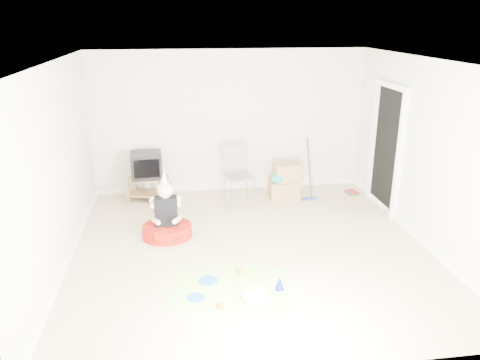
{
  "coord_description": "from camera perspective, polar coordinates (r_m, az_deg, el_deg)",
  "views": [
    {
      "loc": [
        -0.97,
        -5.9,
        3.12
      ],
      "look_at": [
        -0.1,
        0.4,
        0.9
      ],
      "focal_mm": 35.0,
      "sensor_mm": 36.0,
      "label": 1
    }
  ],
  "objects": [
    {
      "name": "orange_cup_near",
      "position": [
        6.09,
        -0.01,
        -11.04
      ],
      "size": [
        0.08,
        0.08,
        0.08
      ],
      "primitive_type": "cylinder",
      "rotation": [
        0.0,
        0.0,
        0.06
      ],
      "color": "#D45C17",
      "rests_on": "party_mat"
    },
    {
      "name": "ground",
      "position": [
        6.74,
        1.32,
        -8.32
      ],
      "size": [
        5.0,
        5.0,
        0.0
      ],
      "primitive_type": "plane",
      "color": "#C2A98B",
      "rests_on": "ground"
    },
    {
      "name": "tv_stand",
      "position": [
        8.54,
        -11.14,
        -0.74
      ],
      "size": [
        0.76,
        0.58,
        0.42
      ],
      "color": "#936742",
      "rests_on": "ground"
    },
    {
      "name": "book_pile",
      "position": [
        8.98,
        13.5,
        -1.46
      ],
      "size": [
        0.22,
        0.26,
        0.05
      ],
      "color": "#236A37",
      "rests_on": "ground"
    },
    {
      "name": "blue_plate_far",
      "position": [
        5.67,
        -5.41,
        -14.07
      ],
      "size": [
        0.23,
        0.23,
        0.01
      ],
      "primitive_type": "cylinder",
      "rotation": [
        0.0,
        0.0,
        -0.14
      ],
      "color": "blue",
      "rests_on": "party_mat"
    },
    {
      "name": "blue_plate_near",
      "position": [
        5.98,
        -3.89,
        -12.13
      ],
      "size": [
        0.31,
        0.31,
        0.01
      ],
      "primitive_type": "cylinder",
      "rotation": [
        0.0,
        0.0,
        -0.39
      ],
      "color": "blue",
      "rests_on": "party_mat"
    },
    {
      "name": "party_mat",
      "position": [
        5.84,
        -1.14,
        -12.99
      ],
      "size": [
        1.58,
        1.26,
        0.01
      ],
      "primitive_type": "cube",
      "rotation": [
        0.0,
        0.0,
        -0.17
      ],
      "color": "#FF359C",
      "rests_on": "ground"
    },
    {
      "name": "blue_party_hat",
      "position": [
        5.78,
        4.85,
        -12.41
      ],
      "size": [
        0.13,
        0.13,
        0.17
      ],
      "primitive_type": "cone",
      "rotation": [
        0.0,
        0.0,
        0.15
      ],
      "color": "#171AA7",
      "rests_on": "party_mat"
    },
    {
      "name": "orange_cup_far",
      "position": [
        5.46,
        -2.35,
        -15.03
      ],
      "size": [
        0.07,
        0.07,
        0.08
      ],
      "primitive_type": "cylinder",
      "rotation": [
        0.0,
        0.0,
        -0.02
      ],
      "color": "#D45C17",
      "rests_on": "party_mat"
    },
    {
      "name": "seated_woman",
      "position": [
        7.04,
        -8.91,
        -5.22
      ],
      "size": [
        0.74,
        0.74,
        1.05
      ],
      "color": "#A3180F",
      "rests_on": "ground"
    },
    {
      "name": "doorway_recess",
      "position": [
        8.17,
        17.46,
        3.48
      ],
      "size": [
        0.02,
        0.9,
        2.05
      ],
      "primitive_type": "cube",
      "color": "black",
      "rests_on": "ground"
    },
    {
      "name": "folding_chair",
      "position": [
        8.09,
        -0.04,
        0.4
      ],
      "size": [
        0.56,
        0.54,
        1.04
      ],
      "color": "gray",
      "rests_on": "ground"
    },
    {
      "name": "cardboard_boxes",
      "position": [
        8.45,
        5.48,
        -0.24
      ],
      "size": [
        0.54,
        0.41,
        0.65
      ],
      "color": "#A37B4F",
      "rests_on": "ground"
    },
    {
      "name": "crt_tv",
      "position": [
        8.42,
        -11.31,
        1.81
      ],
      "size": [
        0.56,
        0.47,
        0.46
      ],
      "primitive_type": "cube",
      "rotation": [
        0.0,
        0.0,
        0.05
      ],
      "color": "black",
      "rests_on": "tv_stand"
    },
    {
      "name": "birthday_cake",
      "position": [
        5.6,
        1.84,
        -14.12
      ],
      "size": [
        0.33,
        0.29,
        0.14
      ],
      "color": "white",
      "rests_on": "party_mat"
    },
    {
      "name": "floor_mop",
      "position": [
        8.46,
        8.53,
        -0.71
      ],
      "size": [
        0.27,
        0.36,
        1.06
      ],
      "color": "#2341B1",
      "rests_on": "ground"
    }
  ]
}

